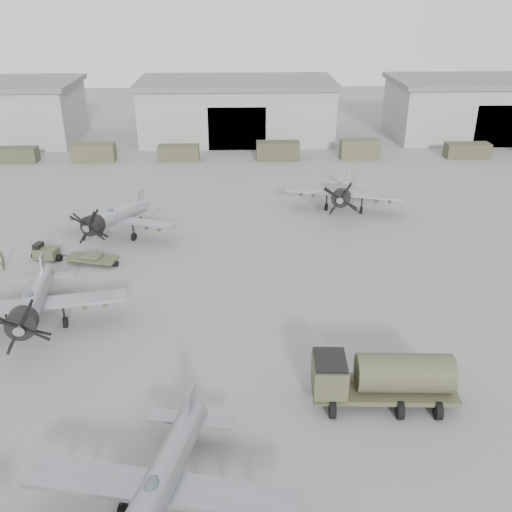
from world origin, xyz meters
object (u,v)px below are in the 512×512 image
at_px(aircraft_near_1, 158,488).
at_px(aircraft_mid_1, 32,302).
at_px(aircraft_far_0, 114,217).
at_px(fuel_tanker, 383,376).
at_px(aircraft_far_1, 345,192).
at_px(tug_trailer, 63,255).
at_px(ground_crew, 3,260).

distance_m(aircraft_near_1, aircraft_mid_1, 18.85).
bearing_deg(aircraft_far_0, fuel_tanker, -32.41).
distance_m(aircraft_near_1, fuel_tanker, 13.83).
bearing_deg(aircraft_far_0, aircraft_mid_1, -80.57).
height_order(aircraft_far_1, tug_trailer, aircraft_far_1).
height_order(aircraft_far_1, ground_crew, aircraft_far_1).
bearing_deg(aircraft_far_0, tug_trailer, -108.92).
relative_size(aircraft_near_1, aircraft_far_1, 1.00).
bearing_deg(fuel_tanker, aircraft_near_1, -142.76).
xyz_separation_m(aircraft_mid_1, tug_trailer, (-1.06, 10.86, -1.67)).
height_order(aircraft_far_0, fuel_tanker, aircraft_far_0).
bearing_deg(ground_crew, tug_trailer, -83.67).
xyz_separation_m(aircraft_near_1, aircraft_far_0, (-7.67, 31.36, -0.05)).
bearing_deg(tug_trailer, ground_crew, -148.85).
relative_size(aircraft_near_1, ground_crew, 7.38).
height_order(aircraft_mid_1, tug_trailer, aircraft_mid_1).
relative_size(fuel_tanker, ground_crew, 4.98).
height_order(aircraft_near_1, aircraft_mid_1, aircraft_mid_1).
bearing_deg(aircraft_far_1, aircraft_far_0, -148.58).
bearing_deg(aircraft_near_1, ground_crew, 133.57).
height_order(aircraft_mid_1, aircraft_far_1, aircraft_mid_1).
height_order(aircraft_mid_1, ground_crew, aircraft_mid_1).
height_order(aircraft_near_1, aircraft_far_0, aircraft_near_1).
xyz_separation_m(aircraft_far_0, ground_crew, (-8.12, -6.02, -1.31)).
height_order(aircraft_near_1, tug_trailer, aircraft_near_1).
distance_m(tug_trailer, ground_crew, 4.77).
distance_m(aircraft_far_0, fuel_tanker, 30.42).
bearing_deg(ground_crew, aircraft_near_1, -158.61).
bearing_deg(aircraft_near_1, tug_trailer, 124.44).
xyz_separation_m(aircraft_far_1, ground_crew, (-30.44, -12.02, -1.36)).
height_order(aircraft_near_1, ground_crew, aircraft_near_1).
bearing_deg(aircraft_far_0, aircraft_far_1, 33.65).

